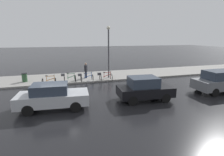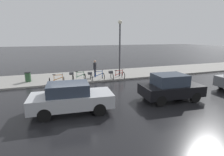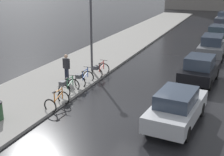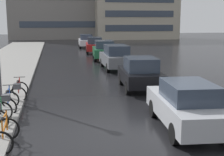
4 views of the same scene
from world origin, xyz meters
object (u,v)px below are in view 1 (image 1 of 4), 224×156
object	(u,v)px
car_black	(144,89)
pedestrian	(86,70)
bicycle_second	(68,78)
bicycle_third	(85,77)
streetlamp	(109,46)
trash_bin	(25,78)
car_grey	(220,81)
bicycle_farthest	(104,76)
car_silver	(53,96)
bicycle_nearest	(49,81)

from	to	relation	value
car_black	pedestrian	bearing A→B (deg)	-157.56
bicycle_second	bicycle_third	xyz separation A→B (m)	(0.08, 1.60, -0.02)
car_black	pedestrian	distance (m)	7.92
car_black	streetlamp	bearing A→B (deg)	-173.86
bicycle_third	car_black	xyz separation A→B (m)	(6.09, 3.27, 0.33)
car_black	trash_bin	size ratio (longest dim) A/B	4.02
streetlamp	car_grey	bearing A→B (deg)	47.06
bicycle_farthest	car_silver	bearing A→B (deg)	-38.89
pedestrian	trash_bin	bearing A→B (deg)	-90.17
bicycle_third	streetlamp	xyz separation A→B (m)	(-0.68, 2.54, 2.89)
bicycle_nearest	car_black	distance (m)	8.76
bicycle_nearest	pedestrian	size ratio (longest dim) A/B	0.70
bicycle_third	trash_bin	xyz separation A→B (m)	(-1.25, -5.60, -0.00)
car_silver	car_grey	size ratio (longest dim) A/B	0.99
streetlamp	pedestrian	bearing A→B (deg)	-103.40
pedestrian	streetlamp	size ratio (longest dim) A/B	0.32
bicycle_nearest	car_black	world-z (taller)	car_black
bicycle_farthest	pedestrian	size ratio (longest dim) A/B	0.83
bicycle_second	pedestrian	distance (m)	2.23
car_grey	pedestrian	bearing A→B (deg)	-127.44
bicycle_second	bicycle_third	distance (m)	1.60
car_black	pedestrian	world-z (taller)	pedestrian
bicycle_second	bicycle_third	size ratio (longest dim) A/B	0.93
streetlamp	trash_bin	xyz separation A→B (m)	(-0.56, -8.14, -2.89)
car_silver	pedestrian	size ratio (longest dim) A/B	2.51
bicycle_nearest	trash_bin	size ratio (longest dim) A/B	1.25
trash_bin	car_grey	bearing A→B (deg)	64.48
car_silver	pedestrian	xyz separation A→B (m)	(-7.18, 3.03, 0.18)
car_silver	car_black	size ratio (longest dim) A/B	1.12
bicycle_third	streetlamp	distance (m)	3.91
bicycle_farthest	streetlamp	distance (m)	3.08
car_grey	trash_bin	bearing A→B (deg)	-115.52
bicycle_nearest	bicycle_farthest	size ratio (longest dim) A/B	0.83
bicycle_nearest	trash_bin	world-z (taller)	bicycle_nearest
car_black	pedestrian	size ratio (longest dim) A/B	2.24
bicycle_third	bicycle_second	bearing A→B (deg)	-92.93
car_silver	trash_bin	bearing A→B (deg)	-158.61
car_silver	pedestrian	world-z (taller)	pedestrian
pedestrian	streetlamp	bearing A→B (deg)	76.60
pedestrian	streetlamp	distance (m)	3.36
streetlamp	bicycle_nearest	bearing A→B (deg)	-80.21
bicycle_farthest	car_silver	world-z (taller)	car_silver
car_grey	car_black	bearing A→B (deg)	-90.46
bicycle_third	car_grey	bearing A→B (deg)	58.12
bicycle_nearest	bicycle_third	xyz separation A→B (m)	(-0.33, 3.31, 0.09)
streetlamp	trash_bin	world-z (taller)	streetlamp
bicycle_nearest	pedestrian	distance (m)	3.93
car_black	bicycle_farthest	bearing A→B (deg)	-166.66
bicycle_third	bicycle_farthest	world-z (taller)	bicycle_third
trash_bin	streetlamp	bearing A→B (deg)	86.03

